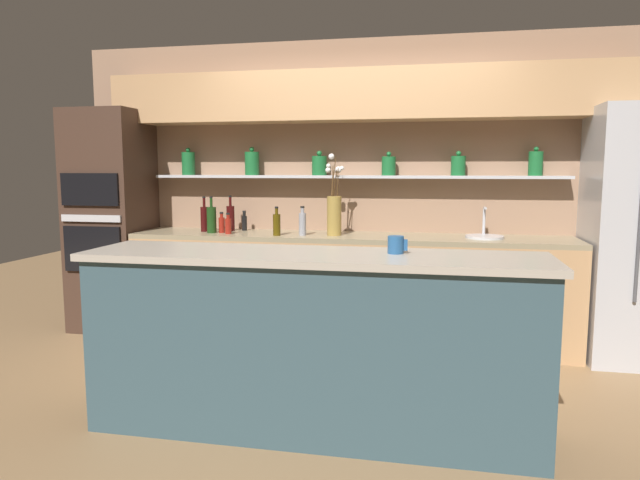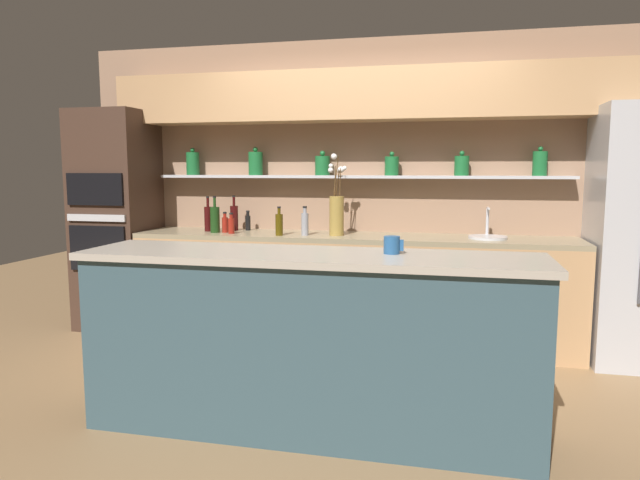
{
  "view_description": "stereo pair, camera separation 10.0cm",
  "coord_description": "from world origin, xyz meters",
  "px_view_note": "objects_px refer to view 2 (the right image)",
  "views": [
    {
      "loc": [
        0.66,
        -3.51,
        1.48
      ],
      "look_at": [
        -0.14,
        0.37,
        0.98
      ],
      "focal_mm": 32.0,
      "sensor_mm": 36.0,
      "label": 1
    },
    {
      "loc": [
        0.76,
        -3.49,
        1.48
      ],
      "look_at": [
        -0.14,
        0.37,
        0.98
      ],
      "focal_mm": 32.0,
      "sensor_mm": 36.0,
      "label": 2
    }
  ],
  "objects_px": {
    "bottle_oil_5": "(279,224)",
    "bottle_sauce_7": "(231,225)",
    "coffee_mug": "(392,245)",
    "oven_tower": "(117,220)",
    "bottle_sauce_3": "(225,224)",
    "bottle_wine_6": "(215,219)",
    "bottle_spirit_0": "(305,223)",
    "flower_vase": "(337,210)",
    "bottle_wine_2": "(234,217)",
    "bottle_sauce_4": "(248,222)",
    "sink_fixture": "(488,236)",
    "bottle_wine_1": "(208,218)"
  },
  "relations": [
    {
      "from": "sink_fixture",
      "to": "bottle_sauce_4",
      "type": "distance_m",
      "value": 2.1
    },
    {
      "from": "bottle_sauce_7",
      "to": "coffee_mug",
      "type": "height_order",
      "value": "coffee_mug"
    },
    {
      "from": "bottle_sauce_3",
      "to": "sink_fixture",
      "type": "bearing_deg",
      "value": 1.76
    },
    {
      "from": "bottle_spirit_0",
      "to": "bottle_wine_6",
      "type": "relative_size",
      "value": 0.77
    },
    {
      "from": "bottle_wine_2",
      "to": "bottle_sauce_4",
      "type": "height_order",
      "value": "bottle_wine_2"
    },
    {
      "from": "bottle_sauce_7",
      "to": "bottle_wine_6",
      "type": "bearing_deg",
      "value": 165.69
    },
    {
      "from": "sink_fixture",
      "to": "bottle_oil_5",
      "type": "relative_size",
      "value": 1.25
    },
    {
      "from": "bottle_sauce_3",
      "to": "bottle_oil_5",
      "type": "bearing_deg",
      "value": -11.57
    },
    {
      "from": "sink_fixture",
      "to": "bottle_spirit_0",
      "type": "distance_m",
      "value": 1.5
    },
    {
      "from": "bottle_wine_1",
      "to": "coffee_mug",
      "type": "distance_m",
      "value": 2.47
    },
    {
      "from": "bottle_wine_1",
      "to": "bottle_sauce_4",
      "type": "xyz_separation_m",
      "value": [
        0.32,
        0.15,
        -0.04
      ]
    },
    {
      "from": "oven_tower",
      "to": "bottle_wine_1",
      "type": "relative_size",
      "value": 6.39
    },
    {
      "from": "bottle_sauce_4",
      "to": "bottle_sauce_7",
      "type": "bearing_deg",
      "value": -99.57
    },
    {
      "from": "bottle_wine_2",
      "to": "bottle_sauce_7",
      "type": "distance_m",
      "value": 0.25
    },
    {
      "from": "sink_fixture",
      "to": "bottle_sauce_7",
      "type": "xyz_separation_m",
      "value": [
        -2.14,
        -0.14,
        0.05
      ]
    },
    {
      "from": "bottle_wine_1",
      "to": "coffee_mug",
      "type": "xyz_separation_m",
      "value": [
        1.82,
        -1.67,
        0.03
      ]
    },
    {
      "from": "sink_fixture",
      "to": "bottle_wine_6",
      "type": "height_order",
      "value": "bottle_wine_6"
    },
    {
      "from": "bottle_wine_6",
      "to": "bottle_oil_5",
      "type": "bearing_deg",
      "value": -7.66
    },
    {
      "from": "bottle_sauce_7",
      "to": "bottle_oil_5",
      "type": "bearing_deg",
      "value": -5.08
    },
    {
      "from": "oven_tower",
      "to": "coffee_mug",
      "type": "xyz_separation_m",
      "value": [
        2.73,
        -1.66,
        0.07
      ]
    },
    {
      "from": "bottle_sauce_3",
      "to": "bottle_sauce_4",
      "type": "relative_size",
      "value": 1.01
    },
    {
      "from": "oven_tower",
      "to": "bottle_oil_5",
      "type": "height_order",
      "value": "oven_tower"
    },
    {
      "from": "sink_fixture",
      "to": "bottle_sauce_4",
      "type": "relative_size",
      "value": 1.69
    },
    {
      "from": "flower_vase",
      "to": "bottle_sauce_7",
      "type": "xyz_separation_m",
      "value": [
        -0.91,
        -0.08,
        -0.14
      ]
    },
    {
      "from": "oven_tower",
      "to": "bottle_spirit_0",
      "type": "height_order",
      "value": "oven_tower"
    },
    {
      "from": "bottle_spirit_0",
      "to": "bottle_wine_1",
      "type": "distance_m",
      "value": 0.93
    },
    {
      "from": "bottle_wine_1",
      "to": "bottle_wine_2",
      "type": "xyz_separation_m",
      "value": [
        0.21,
        0.11,
        0.0
      ]
    },
    {
      "from": "bottle_sauce_3",
      "to": "bottle_sauce_7",
      "type": "xyz_separation_m",
      "value": [
        0.09,
        -0.07,
        -0.0
      ]
    },
    {
      "from": "flower_vase",
      "to": "bottle_spirit_0",
      "type": "height_order",
      "value": "flower_vase"
    },
    {
      "from": "sink_fixture",
      "to": "bottle_wine_2",
      "type": "bearing_deg",
      "value": 177.34
    },
    {
      "from": "oven_tower",
      "to": "coffee_mug",
      "type": "relative_size",
      "value": 18.57
    },
    {
      "from": "bottle_sauce_3",
      "to": "bottle_wine_6",
      "type": "height_order",
      "value": "bottle_wine_6"
    },
    {
      "from": "bottle_wine_6",
      "to": "oven_tower",
      "type": "bearing_deg",
      "value": 175.37
    },
    {
      "from": "oven_tower",
      "to": "bottle_wine_2",
      "type": "bearing_deg",
      "value": 5.88
    },
    {
      "from": "coffee_mug",
      "to": "bottle_wine_1",
      "type": "bearing_deg",
      "value": 137.38
    },
    {
      "from": "bottle_sauce_3",
      "to": "bottle_wine_6",
      "type": "distance_m",
      "value": 0.1
    },
    {
      "from": "bottle_oil_5",
      "to": "bottle_sauce_3",
      "type": "bearing_deg",
      "value": 168.43
    },
    {
      "from": "flower_vase",
      "to": "coffee_mug",
      "type": "relative_size",
      "value": 6.34
    },
    {
      "from": "oven_tower",
      "to": "bottle_wine_1",
      "type": "height_order",
      "value": "oven_tower"
    },
    {
      "from": "sink_fixture",
      "to": "bottle_wine_1",
      "type": "xyz_separation_m",
      "value": [
        -2.42,
        -0.0,
        0.1
      ]
    },
    {
      "from": "bottle_oil_5",
      "to": "bottle_sauce_7",
      "type": "xyz_separation_m",
      "value": [
        -0.44,
        0.04,
        -0.02
      ]
    },
    {
      "from": "bottle_oil_5",
      "to": "coffee_mug",
      "type": "relative_size",
      "value": 2.26
    },
    {
      "from": "bottle_spirit_0",
      "to": "bottle_wine_6",
      "type": "height_order",
      "value": "bottle_wine_6"
    },
    {
      "from": "bottle_sauce_4",
      "to": "coffee_mug",
      "type": "distance_m",
      "value": 2.36
    },
    {
      "from": "sink_fixture",
      "to": "bottle_wine_6",
      "type": "relative_size",
      "value": 0.96
    },
    {
      "from": "bottle_oil_5",
      "to": "bottle_wine_6",
      "type": "height_order",
      "value": "bottle_wine_6"
    },
    {
      "from": "bottle_sauce_4",
      "to": "coffee_mug",
      "type": "height_order",
      "value": "coffee_mug"
    },
    {
      "from": "oven_tower",
      "to": "bottle_sauce_4",
      "type": "distance_m",
      "value": 1.24
    },
    {
      "from": "bottle_wine_6",
      "to": "flower_vase",
      "type": "bearing_deg",
      "value": 1.96
    },
    {
      "from": "bottle_spirit_0",
      "to": "bottle_sauce_4",
      "type": "height_order",
      "value": "bottle_spirit_0"
    }
  ]
}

